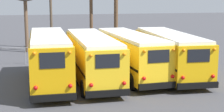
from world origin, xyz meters
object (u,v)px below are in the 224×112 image
object	(u,v)px
school_bus_0	(49,57)
school_bus_3	(169,52)
school_bus_1	(92,56)
utility_pole	(51,15)
school_bus_2	(130,53)

from	to	relation	value
school_bus_0	school_bus_3	bearing A→B (deg)	5.00
school_bus_1	school_bus_3	distance (m)	5.66
school_bus_3	utility_pole	bearing A→B (deg)	122.01
school_bus_3	utility_pole	xyz separation A→B (m)	(-7.61, 12.17, 2.07)
school_bus_3	school_bus_2	bearing A→B (deg)	173.50
school_bus_3	utility_pole	distance (m)	14.50
school_bus_0	school_bus_2	world-z (taller)	school_bus_0
school_bus_0	school_bus_3	world-z (taller)	school_bus_0
school_bus_0	school_bus_1	xyz separation A→B (m)	(2.83, 0.48, -0.11)
school_bus_0	school_bus_1	bearing A→B (deg)	9.55
school_bus_0	school_bus_3	distance (m)	8.51
school_bus_0	utility_pole	xyz separation A→B (m)	(0.87, 12.91, 1.95)
school_bus_2	school_bus_3	xyz separation A→B (m)	(2.82, -0.32, -0.01)
school_bus_2	utility_pole	bearing A→B (deg)	111.99
school_bus_2	school_bus_3	distance (m)	2.84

